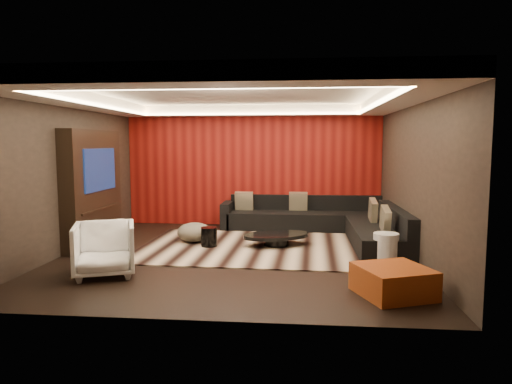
# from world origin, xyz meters

# --- Properties ---
(floor) EXTENTS (6.00, 6.00, 0.02)m
(floor) POSITION_xyz_m (0.00, 0.00, -0.01)
(floor) COLOR black
(floor) RESTS_ON ground
(ceiling) EXTENTS (6.00, 6.00, 0.02)m
(ceiling) POSITION_xyz_m (0.00, 0.00, 2.81)
(ceiling) COLOR silver
(ceiling) RESTS_ON ground
(wall_back) EXTENTS (6.00, 0.02, 2.80)m
(wall_back) POSITION_xyz_m (0.00, 3.01, 1.40)
(wall_back) COLOR black
(wall_back) RESTS_ON ground
(wall_left) EXTENTS (0.02, 6.00, 2.80)m
(wall_left) POSITION_xyz_m (-3.01, 0.00, 1.40)
(wall_left) COLOR black
(wall_left) RESTS_ON ground
(wall_right) EXTENTS (0.02, 6.00, 2.80)m
(wall_right) POSITION_xyz_m (3.01, 0.00, 1.40)
(wall_right) COLOR black
(wall_right) RESTS_ON ground
(red_feature_wall) EXTENTS (5.98, 0.05, 2.78)m
(red_feature_wall) POSITION_xyz_m (0.00, 2.97, 1.40)
(red_feature_wall) COLOR #6B0C0A
(red_feature_wall) RESTS_ON ground
(soffit_back) EXTENTS (6.00, 0.60, 0.22)m
(soffit_back) POSITION_xyz_m (0.00, 2.70, 2.69)
(soffit_back) COLOR silver
(soffit_back) RESTS_ON ground
(soffit_front) EXTENTS (6.00, 0.60, 0.22)m
(soffit_front) POSITION_xyz_m (0.00, -2.70, 2.69)
(soffit_front) COLOR silver
(soffit_front) RESTS_ON ground
(soffit_left) EXTENTS (0.60, 4.80, 0.22)m
(soffit_left) POSITION_xyz_m (-2.70, 0.00, 2.69)
(soffit_left) COLOR silver
(soffit_left) RESTS_ON ground
(soffit_right) EXTENTS (0.60, 4.80, 0.22)m
(soffit_right) POSITION_xyz_m (2.70, 0.00, 2.69)
(soffit_right) COLOR silver
(soffit_right) RESTS_ON ground
(cove_back) EXTENTS (4.80, 0.08, 0.04)m
(cove_back) POSITION_xyz_m (0.00, 2.36, 2.60)
(cove_back) COLOR #FFD899
(cove_back) RESTS_ON ground
(cove_front) EXTENTS (4.80, 0.08, 0.04)m
(cove_front) POSITION_xyz_m (0.00, -2.36, 2.60)
(cove_front) COLOR #FFD899
(cove_front) RESTS_ON ground
(cove_left) EXTENTS (0.08, 4.80, 0.04)m
(cove_left) POSITION_xyz_m (-2.36, 0.00, 2.60)
(cove_left) COLOR #FFD899
(cove_left) RESTS_ON ground
(cove_right) EXTENTS (0.08, 4.80, 0.04)m
(cove_right) POSITION_xyz_m (2.36, 0.00, 2.60)
(cove_right) COLOR #FFD899
(cove_right) RESTS_ON ground
(tv_surround) EXTENTS (0.30, 2.00, 2.20)m
(tv_surround) POSITION_xyz_m (-2.85, 0.60, 1.10)
(tv_surround) COLOR black
(tv_surround) RESTS_ON ground
(tv_screen) EXTENTS (0.04, 1.30, 0.80)m
(tv_screen) POSITION_xyz_m (-2.69, 0.60, 1.45)
(tv_screen) COLOR black
(tv_screen) RESTS_ON ground
(tv_shelf) EXTENTS (0.04, 1.60, 0.04)m
(tv_shelf) POSITION_xyz_m (-2.69, 0.60, 0.70)
(tv_shelf) COLOR black
(tv_shelf) RESTS_ON ground
(rug) EXTENTS (4.09, 3.13, 0.02)m
(rug) POSITION_xyz_m (0.16, 0.60, 0.01)
(rug) COLOR #C1AB8D
(rug) RESTS_ON floor
(coffee_table) EXTENTS (1.71, 1.71, 0.22)m
(coffee_table) POSITION_xyz_m (0.67, 0.76, 0.13)
(coffee_table) COLOR black
(coffee_table) RESTS_ON rug
(drum_stool) EXTENTS (0.33, 0.33, 0.36)m
(drum_stool) POSITION_xyz_m (-0.58, 0.55, 0.20)
(drum_stool) COLOR black
(drum_stool) RESTS_ON rug
(striped_pouf) EXTENTS (0.89, 0.89, 0.37)m
(striped_pouf) POSITION_xyz_m (-0.95, 0.95, 0.21)
(striped_pouf) COLOR #BEB293
(striped_pouf) RESTS_ON rug
(white_side_table) EXTENTS (0.52, 0.52, 0.50)m
(white_side_table) POSITION_xyz_m (2.50, -0.37, 0.25)
(white_side_table) COLOR silver
(white_side_table) RESTS_ON floor
(orange_ottoman) EXTENTS (1.08, 1.08, 0.37)m
(orange_ottoman) POSITION_xyz_m (2.31, -1.94, 0.19)
(orange_ottoman) COLOR #8D3E12
(orange_ottoman) RESTS_ON floor
(armchair) EXTENTS (1.10, 1.11, 0.79)m
(armchair) POSITION_xyz_m (-1.75, -1.42, 0.40)
(armchair) COLOR white
(armchair) RESTS_ON floor
(sectional_sofa) EXTENTS (3.65, 3.50, 0.75)m
(sectional_sofa) POSITION_xyz_m (1.73, 1.86, 0.26)
(sectional_sofa) COLOR black
(sectional_sofa) RESTS_ON floor
(throw_pillows) EXTENTS (3.04, 2.83, 0.50)m
(throw_pillows) POSITION_xyz_m (1.52, 1.76, 0.62)
(throw_pillows) COLOR beige
(throw_pillows) RESTS_ON sectional_sofa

